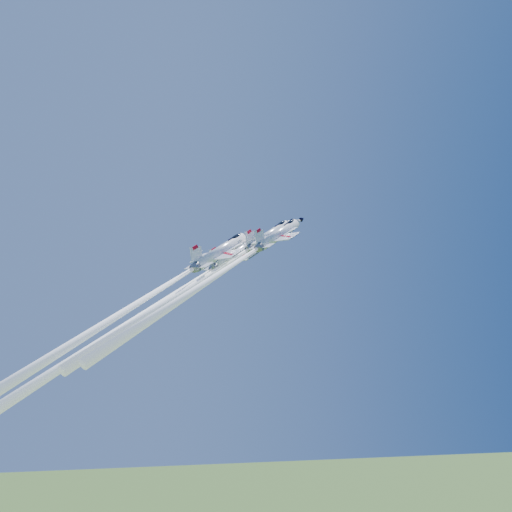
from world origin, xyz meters
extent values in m
cylinder|color=white|center=(3.01, 2.33, 88.85)|extent=(6.78, 5.90, 10.39)
cone|color=white|center=(7.71, 5.30, 92.28)|extent=(3.07, 2.91, 2.73)
cone|color=black|center=(8.80, 5.99, 93.08)|extent=(1.55, 1.47, 1.37)
cone|color=slate|center=(-1.33, -0.41, 85.68)|extent=(2.65, 2.58, 1.87)
ellipsoid|color=black|center=(5.79, 4.04, 91.62)|extent=(2.85, 2.35, 2.20)
cube|color=black|center=(4.70, 3.34, 91.09)|extent=(0.94, 0.69, 0.78)
cube|color=white|center=(2.31, 1.91, 88.07)|extent=(7.62, 9.09, 2.41)
cube|color=white|center=(3.96, 4.31, 89.86)|extent=(2.83, 2.36, 1.69)
cube|color=white|center=(5.25, 2.40, 89.74)|extent=(2.83, 2.36, 1.69)
cube|color=white|center=(-0.67, 0.02, 86.06)|extent=(4.08, 4.94, 1.25)
cube|color=white|center=(-1.09, -0.36, 87.50)|extent=(2.80, 2.03, 3.51)
cube|color=red|center=(-1.40, -0.64, 88.70)|extent=(1.10, 0.81, 1.02)
cube|color=black|center=(3.35, 2.61, 88.13)|extent=(6.96, 4.64, 4.95)
sphere|color=white|center=(-1.50, -0.51, 85.56)|extent=(1.06, 1.01, 0.89)
cone|color=white|center=(-15.42, -9.29, 75.40)|extent=(18.16, 15.06, 34.12)
cylinder|color=white|center=(-1.93, 6.98, 86.24)|extent=(7.70, 6.71, 11.81)
cone|color=white|center=(3.42, 10.35, 90.14)|extent=(3.49, 3.31, 3.10)
cone|color=black|center=(4.66, 11.14, 91.05)|extent=(1.76, 1.67, 1.56)
cone|color=slate|center=(-6.86, 3.86, 82.64)|extent=(3.02, 2.93, 2.13)
ellipsoid|color=black|center=(1.23, 8.92, 89.39)|extent=(3.24, 2.67, 2.50)
cube|color=black|center=(0.00, 8.12, 88.79)|extent=(1.06, 0.78, 0.88)
cube|color=white|center=(-2.73, 6.49, 85.36)|extent=(8.66, 10.34, 2.74)
cube|color=white|center=(-0.85, 9.22, 87.39)|extent=(3.21, 2.68, 1.92)
cube|color=white|center=(0.62, 7.06, 87.26)|extent=(3.21, 2.68, 1.92)
cube|color=white|center=(-6.11, 4.35, 83.07)|extent=(4.64, 5.61, 1.43)
cube|color=white|center=(-6.59, 3.92, 84.71)|extent=(3.18, 2.30, 3.99)
cube|color=red|center=(-6.94, 3.60, 86.07)|extent=(1.25, 0.92, 1.16)
cube|color=black|center=(-1.54, 7.30, 85.42)|extent=(7.91, 5.27, 5.63)
sphere|color=white|center=(-7.05, 3.74, 82.50)|extent=(1.20, 1.15, 1.02)
cone|color=white|center=(-26.92, -8.79, 68.01)|extent=(25.26, 20.84, 48.35)
cylinder|color=white|center=(2.91, -4.20, 87.62)|extent=(6.37, 5.55, 9.78)
cone|color=white|center=(7.34, -1.41, 90.84)|extent=(2.89, 2.74, 2.57)
cone|color=black|center=(8.37, -0.76, 91.59)|extent=(1.45, 1.38, 1.29)
cone|color=slate|center=(-1.17, -6.78, 84.64)|extent=(2.50, 2.42, 1.76)
ellipsoid|color=black|center=(5.53, -2.60, 90.22)|extent=(2.68, 2.21, 2.07)
cube|color=black|center=(4.51, -3.26, 89.72)|extent=(0.88, 0.65, 0.73)
cube|color=white|center=(2.25, -4.60, 86.89)|extent=(7.17, 8.55, 2.27)
cube|color=white|center=(3.81, -2.35, 88.57)|extent=(2.66, 2.22, 1.59)
cube|color=white|center=(5.02, -4.14, 88.46)|extent=(2.66, 2.22, 1.59)
cube|color=white|center=(-0.54, -6.38, 85.00)|extent=(3.84, 4.64, 1.18)
cube|color=white|center=(-0.94, -6.73, 86.35)|extent=(2.63, 1.90, 3.30)
cube|color=red|center=(-1.23, -7.00, 87.47)|extent=(1.03, 0.76, 0.96)
cube|color=black|center=(3.24, -3.94, 86.94)|extent=(6.54, 4.36, 4.66)
sphere|color=white|center=(-1.32, -6.88, 84.52)|extent=(1.00, 0.95, 0.84)
cone|color=white|center=(-13.96, -14.85, 75.30)|extent=(16.56, 13.75, 31.03)
cylinder|color=white|center=(-6.58, -1.90, 84.71)|extent=(7.35, 6.40, 11.28)
cone|color=white|center=(-1.48, 1.32, 88.44)|extent=(3.33, 3.16, 2.96)
cone|color=black|center=(-0.29, 2.07, 89.30)|extent=(1.68, 1.59, 1.49)
cone|color=slate|center=(-11.29, -4.87, 81.28)|extent=(2.88, 2.80, 2.03)
ellipsoid|color=black|center=(-3.56, -0.04, 87.72)|extent=(3.09, 2.55, 2.38)
cube|color=black|center=(-4.74, -0.81, 87.15)|extent=(1.01, 0.75, 0.84)
cube|color=white|center=(-7.34, -2.36, 83.87)|extent=(8.27, 9.87, 2.62)
cube|color=white|center=(-5.54, 0.24, 85.82)|extent=(3.07, 2.56, 1.83)
cube|color=white|center=(-4.15, -1.82, 85.69)|extent=(3.07, 2.56, 1.83)
cube|color=white|center=(-10.57, -4.41, 81.69)|extent=(4.43, 5.36, 1.36)
cube|color=white|center=(-11.03, -4.82, 83.25)|extent=(3.03, 2.20, 3.81)
cube|color=red|center=(-11.36, -5.13, 84.55)|extent=(1.19, 0.88, 1.11)
cube|color=black|center=(-6.20, -1.59, 83.93)|extent=(7.55, 5.03, 5.37)
sphere|color=white|center=(-11.47, -4.98, 81.15)|extent=(1.15, 1.10, 0.97)
cone|color=white|center=(-29.07, -16.09, 68.31)|extent=(22.55, 18.64, 42.93)
camera|label=1|loc=(-22.44, -95.19, 66.11)|focal=40.00mm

